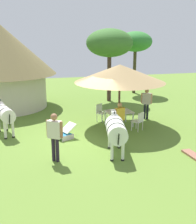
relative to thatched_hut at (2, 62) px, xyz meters
name	(u,v)px	position (x,y,z in m)	size (l,w,h in m)	color
ground_plane	(85,138)	(3.65, -6.43, -2.76)	(36.00, 36.00, 0.00)	olive
thatched_hut	(2,62)	(0.00, 0.00, 0.00)	(6.31, 6.31, 4.97)	beige
shade_umbrella	(120,73)	(5.59, -5.20, -0.17)	(4.31, 4.31, 3.00)	brown
patio_dining_table	(119,113)	(5.59, -5.20, -2.10)	(1.31, 1.05, 0.74)	silver
patio_chair_west_end	(139,120)	(6.24, -6.16, -2.24)	(0.60, 0.59, 0.90)	silver
patio_chair_east_end	(101,111)	(4.92, -4.26, -2.24)	(0.60, 0.60, 0.90)	white
guest_beside_umbrella	(120,117)	(5.09, -6.77, -1.82)	(0.53, 0.34, 1.56)	black
guest_behind_table	(146,101)	(7.36, -4.47, -1.78)	(0.53, 0.39, 1.64)	black
standing_watcher	(55,133)	(2.15, -8.44, -1.70)	(0.53, 0.45, 1.75)	#231A2B
striped_lounge_chair	(65,133)	(2.80, -6.28, -2.50)	(0.96, 0.84, 0.63)	teal
zebra_nearest_camera	(4,113)	(0.26, -5.08, -1.79)	(1.03, 2.06, 1.51)	silver
zebra_by_umbrella	(116,129)	(4.40, -8.35, -1.80)	(1.00, 2.16, 1.49)	silver
acacia_tree_right_background	(110,43)	(6.69, 0.13, 1.06)	(3.04, 3.04, 4.76)	#47302A
acacia_tree_far_lawn	(135,42)	(9.32, 2.20, 1.07)	(2.47, 2.47, 4.61)	#413A22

